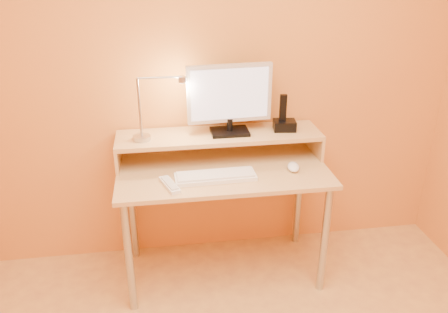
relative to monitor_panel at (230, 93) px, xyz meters
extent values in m
cube|color=orange|center=(-0.06, 0.16, 0.13)|extent=(3.00, 0.04, 2.50)
cylinder|color=#ABABAE|center=(-0.61, -0.41, -0.77)|extent=(0.04, 0.04, 0.69)
cylinder|color=#ABABAE|center=(0.49, -0.41, -0.77)|extent=(0.04, 0.04, 0.69)
cylinder|color=#ABABAE|center=(-0.61, 0.09, -0.77)|extent=(0.04, 0.04, 0.69)
cylinder|color=#ABABAE|center=(0.49, 0.09, -0.77)|extent=(0.04, 0.04, 0.69)
cube|color=tan|center=(-0.06, -0.16, -0.41)|extent=(1.20, 0.60, 0.02)
cube|color=tan|center=(-0.65, -0.01, -0.33)|extent=(0.02, 0.30, 0.14)
cube|color=tan|center=(0.53, -0.01, -0.33)|extent=(0.02, 0.30, 0.14)
cube|color=tan|center=(-0.06, -0.01, -0.25)|extent=(1.20, 0.30, 0.02)
cube|color=black|center=(0.00, -0.01, -0.23)|extent=(0.22, 0.16, 0.02)
cylinder|color=black|center=(0.00, -0.01, -0.19)|extent=(0.04, 0.04, 0.07)
cube|color=silver|center=(0.00, 0.00, 0.00)|extent=(0.49, 0.07, 0.33)
cube|color=black|center=(0.00, 0.02, 0.00)|extent=(0.44, 0.04, 0.28)
cube|color=silver|center=(0.00, -0.02, 0.00)|extent=(0.45, 0.04, 0.29)
cylinder|color=#ABABAE|center=(-0.51, -0.04, -0.23)|extent=(0.10, 0.10, 0.02)
cylinder|color=#ABABAE|center=(-0.51, -0.04, -0.05)|extent=(0.01, 0.01, 0.33)
cylinder|color=#ABABAE|center=(-0.39, -0.04, 0.12)|extent=(0.24, 0.01, 0.01)
cylinder|color=#ABABAE|center=(-0.27, -0.04, 0.10)|extent=(0.04, 0.04, 0.03)
cylinder|color=#FFEAC6|center=(-0.27, -0.04, 0.09)|extent=(0.03, 0.03, 0.00)
cube|color=black|center=(0.33, -0.01, -0.21)|extent=(0.14, 0.12, 0.06)
cube|color=black|center=(0.32, -0.01, -0.10)|extent=(0.04, 0.03, 0.16)
cube|color=#1F1FFC|center=(0.38, -0.06, -0.21)|extent=(0.01, 0.00, 0.04)
cube|color=white|center=(-0.12, -0.27, -0.39)|extent=(0.45, 0.15, 0.02)
ellipsoid|color=white|center=(0.33, -0.23, -0.38)|extent=(0.09, 0.13, 0.04)
cube|color=white|center=(-0.37, -0.32, -0.39)|extent=(0.11, 0.20, 0.02)
camera|label=1|loc=(-0.41, -2.46, 0.73)|focal=36.26mm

